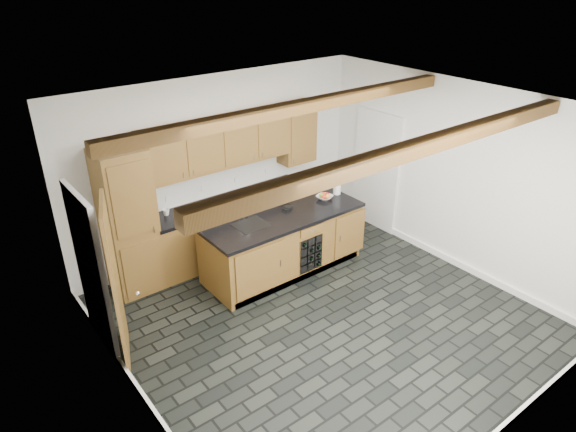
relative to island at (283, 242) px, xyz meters
The scene contains 10 objects.
ground 1.40m from the island, 103.44° to the right, with size 5.00×5.00×0.00m, color black.
room_shell 1.36m from the island, 117.47° to the right, with size 5.01×5.00×5.00m.
back_cabinetry 1.28m from the island, 125.62° to the left, with size 3.65×0.62×2.20m.
island is the anchor object (origin of this frame).
faucet 0.75m from the island, behind, with size 0.45×0.40×0.34m.
kitchen_scale 0.52m from the island, 32.26° to the left, with size 0.19×0.14×0.05m.
fruit_bowl 0.96m from the island, ahead, with size 0.24×0.24×0.06m, color beige.
fruit_cluster 0.98m from the island, ahead, with size 0.16×0.17×0.07m.
paper_towel 1.26m from the island, ahead, with size 0.12×0.12×0.24m, color white.
mug 1.77m from the island, 142.97° to the left, with size 0.10×0.10×0.09m, color white.
Camera 1 is at (-3.73, -4.03, 4.27)m, focal length 32.00 mm.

